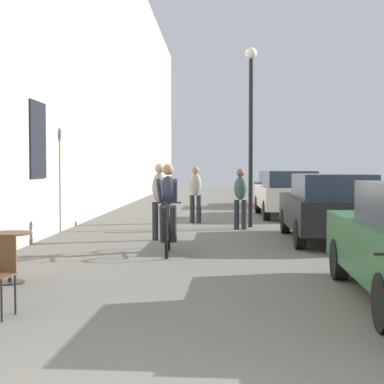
{
  "coord_description": "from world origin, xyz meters",
  "views": [
    {
      "loc": [
        0.77,
        -2.69,
        1.64
      ],
      "look_at": [
        -0.02,
        15.84,
        0.85
      ],
      "focal_mm": 54.29,
      "sensor_mm": 36.0,
      "label": 1
    }
  ],
  "objects_px": {
    "parked_car_second": "(329,206)",
    "cyclist_on_bicycle": "(168,211)",
    "pedestrian_near": "(160,197)",
    "pedestrian_far": "(196,191)",
    "street_lamp": "(251,114)",
    "parked_car_fourth": "(277,188)",
    "parked_car_third": "(287,193)",
    "cafe_table_far": "(10,247)",
    "pedestrian_mid": "(240,195)"
  },
  "relations": [
    {
      "from": "parked_car_second",
      "to": "cyclist_on_bicycle",
      "type": "bearing_deg",
      "value": -151.16
    },
    {
      "from": "parked_car_second",
      "to": "pedestrian_near",
      "type": "bearing_deg",
      "value": 179.63
    },
    {
      "from": "cyclist_on_bicycle",
      "to": "pedestrian_near",
      "type": "height_order",
      "value": "pedestrian_near"
    },
    {
      "from": "pedestrian_near",
      "to": "pedestrian_far",
      "type": "bearing_deg",
      "value": 80.99
    },
    {
      "from": "street_lamp",
      "to": "parked_car_fourth",
      "type": "relative_size",
      "value": 1.16
    },
    {
      "from": "cyclist_on_bicycle",
      "to": "street_lamp",
      "type": "distance_m",
      "value": 5.7
    },
    {
      "from": "pedestrian_far",
      "to": "parked_car_fourth",
      "type": "relative_size",
      "value": 0.4
    },
    {
      "from": "street_lamp",
      "to": "parked_car_third",
      "type": "distance_m",
      "value": 4.29
    },
    {
      "from": "cyclist_on_bicycle",
      "to": "pedestrian_far",
      "type": "relative_size",
      "value": 1.05
    },
    {
      "from": "cafe_table_far",
      "to": "cyclist_on_bicycle",
      "type": "distance_m",
      "value": 3.63
    },
    {
      "from": "pedestrian_near",
      "to": "pedestrian_mid",
      "type": "distance_m",
      "value": 3.06
    },
    {
      "from": "cyclist_on_bicycle",
      "to": "cafe_table_far",
      "type": "bearing_deg",
      "value": -123.57
    },
    {
      "from": "pedestrian_far",
      "to": "street_lamp",
      "type": "xyz_separation_m",
      "value": [
        1.55,
        -1.17,
        2.16
      ]
    },
    {
      "from": "pedestrian_far",
      "to": "cyclist_on_bicycle",
      "type": "bearing_deg",
      "value": -92.94
    },
    {
      "from": "cafe_table_far",
      "to": "cyclist_on_bicycle",
      "type": "bearing_deg",
      "value": 56.43
    },
    {
      "from": "parked_car_second",
      "to": "parked_car_fourth",
      "type": "xyz_separation_m",
      "value": [
        0.08,
        11.77,
        -0.01
      ]
    },
    {
      "from": "pedestrian_mid",
      "to": "pedestrian_far",
      "type": "relative_size",
      "value": 0.96
    },
    {
      "from": "pedestrian_near",
      "to": "parked_car_fourth",
      "type": "distance_m",
      "value": 12.36
    },
    {
      "from": "cafe_table_far",
      "to": "pedestrian_mid",
      "type": "distance_m",
      "value": 8.13
    },
    {
      "from": "cafe_table_far",
      "to": "parked_car_third",
      "type": "xyz_separation_m",
      "value": [
        5.26,
        11.22,
        0.27
      ]
    },
    {
      "from": "cyclist_on_bicycle",
      "to": "parked_car_second",
      "type": "xyz_separation_m",
      "value": [
        3.42,
        1.88,
        -0.03
      ]
    },
    {
      "from": "pedestrian_near",
      "to": "street_lamp",
      "type": "height_order",
      "value": "street_lamp"
    },
    {
      "from": "pedestrian_near",
      "to": "parked_car_second",
      "type": "xyz_separation_m",
      "value": [
        3.76,
        -0.02,
        -0.2
      ]
    },
    {
      "from": "pedestrian_mid",
      "to": "parked_car_second",
      "type": "relative_size",
      "value": 0.38
    },
    {
      "from": "pedestrian_mid",
      "to": "parked_car_second",
      "type": "distance_m",
      "value": 3.04
    },
    {
      "from": "pedestrian_near",
      "to": "pedestrian_mid",
      "type": "bearing_deg",
      "value": 51.32
    },
    {
      "from": "pedestrian_near",
      "to": "parked_car_second",
      "type": "distance_m",
      "value": 3.77
    },
    {
      "from": "cyclist_on_bicycle",
      "to": "street_lamp",
      "type": "height_order",
      "value": "street_lamp"
    },
    {
      "from": "parked_car_second",
      "to": "parked_car_fourth",
      "type": "distance_m",
      "value": 11.77
    },
    {
      "from": "pedestrian_mid",
      "to": "cafe_table_far",
      "type": "bearing_deg",
      "value": -116.0
    },
    {
      "from": "parked_car_fourth",
      "to": "pedestrian_mid",
      "type": "bearing_deg",
      "value": -101.65
    },
    {
      "from": "pedestrian_far",
      "to": "street_lamp",
      "type": "bearing_deg",
      "value": -36.9
    },
    {
      "from": "parked_car_third",
      "to": "pedestrian_far",
      "type": "bearing_deg",
      "value": -143.7
    },
    {
      "from": "pedestrian_mid",
      "to": "pedestrian_far",
      "type": "bearing_deg",
      "value": 125.54
    },
    {
      "from": "pedestrian_far",
      "to": "street_lamp",
      "type": "distance_m",
      "value": 2.91
    },
    {
      "from": "parked_car_third",
      "to": "pedestrian_mid",
      "type": "bearing_deg",
      "value": -113.39
    },
    {
      "from": "cyclist_on_bicycle",
      "to": "parked_car_second",
      "type": "bearing_deg",
      "value": 28.84
    },
    {
      "from": "pedestrian_mid",
      "to": "parked_car_third",
      "type": "distance_m",
      "value": 4.27
    },
    {
      "from": "cafe_table_far",
      "to": "parked_car_fourth",
      "type": "bearing_deg",
      "value": 71.76
    },
    {
      "from": "parked_car_third",
      "to": "cyclist_on_bicycle",
      "type": "bearing_deg",
      "value": -111.65
    },
    {
      "from": "street_lamp",
      "to": "parked_car_third",
      "type": "xyz_separation_m",
      "value": [
        1.39,
        3.33,
        -2.32
      ]
    },
    {
      "from": "pedestrian_near",
      "to": "pedestrian_far",
      "type": "xyz_separation_m",
      "value": [
        0.66,
        4.14,
        -0.03
      ]
    },
    {
      "from": "cafe_table_far",
      "to": "street_lamp",
      "type": "distance_m",
      "value": 9.16
    },
    {
      "from": "parked_car_second",
      "to": "parked_car_third",
      "type": "xyz_separation_m",
      "value": [
        -0.16,
        6.33,
        0.02
      ]
    },
    {
      "from": "cafe_table_far",
      "to": "parked_car_third",
      "type": "height_order",
      "value": "parked_car_third"
    },
    {
      "from": "cyclist_on_bicycle",
      "to": "parked_car_second",
      "type": "distance_m",
      "value": 3.9
    },
    {
      "from": "pedestrian_near",
      "to": "street_lamp",
      "type": "relative_size",
      "value": 0.35
    },
    {
      "from": "cyclist_on_bicycle",
      "to": "parked_car_second",
      "type": "height_order",
      "value": "cyclist_on_bicycle"
    },
    {
      "from": "cyclist_on_bicycle",
      "to": "parked_car_third",
      "type": "distance_m",
      "value": 8.83
    },
    {
      "from": "pedestrian_near",
      "to": "cafe_table_far",
      "type": "bearing_deg",
      "value": -108.58
    }
  ]
}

